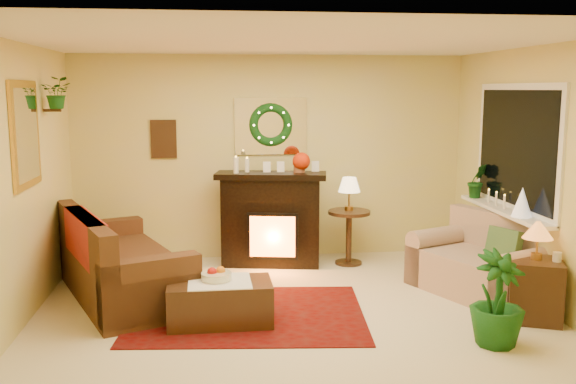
{
  "coord_description": "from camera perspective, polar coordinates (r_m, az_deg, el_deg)",
  "views": [
    {
      "loc": [
        -0.75,
        -5.94,
        2.17
      ],
      "look_at": [
        0.0,
        0.35,
        1.15
      ],
      "focal_mm": 40.0,
      "sensor_mm": 36.0,
      "label": 1
    }
  ],
  "objects": [
    {
      "name": "sofa",
      "position": [
        6.95,
        -14.44,
        -5.64
      ],
      "size": [
        1.67,
        2.32,
        0.91
      ],
      "primitive_type": "cube",
      "rotation": [
        0.0,
        0.0,
        0.39
      ],
      "color": "brown",
      "rests_on": "floor"
    },
    {
      "name": "wall_art",
      "position": [
        8.22,
        -11.0,
        4.65
      ],
      "size": [
        0.32,
        0.03,
        0.48
      ],
      "primitive_type": "cube",
      "color": "#381E11",
      "rests_on": "wall_back"
    },
    {
      "name": "window_frame",
      "position": [
        7.28,
        19.66,
        3.73
      ],
      "size": [
        0.03,
        1.86,
        1.36
      ],
      "primitive_type": "cube",
      "color": "white",
      "rests_on": "wall_right"
    },
    {
      "name": "mini_tree",
      "position": [
        6.89,
        20.09,
        -0.86
      ],
      "size": [
        0.2,
        0.2,
        0.3
      ],
      "primitive_type": "cone",
      "color": "white",
      "rests_on": "window_sill"
    },
    {
      "name": "side_table_round",
      "position": [
        8.05,
        5.43,
        -4.14
      ],
      "size": [
        0.58,
        0.58,
        0.68
      ],
      "primitive_type": "cylinder",
      "rotation": [
        0.0,
        0.0,
        -0.11
      ],
      "color": "black",
      "rests_on": "floor"
    },
    {
      "name": "fruit_bowl",
      "position": [
        6.05,
        -6.39,
        -7.44
      ],
      "size": [
        0.28,
        0.28,
        0.07
      ],
      "primitive_type": "cylinder",
      "color": "#E7E8C2",
      "rests_on": "coffee_table"
    },
    {
      "name": "coffee_table",
      "position": [
        6.08,
        -6.07,
        -9.7
      ],
      "size": [
        0.97,
        0.54,
        0.4
      ],
      "primitive_type": "cube",
      "rotation": [
        0.0,
        0.0,
        0.01
      ],
      "color": "#332316",
      "rests_on": "floor"
    },
    {
      "name": "wall_front",
      "position": [
        3.87,
        4.56,
        -3.88
      ],
      "size": [
        5.0,
        5.0,
        0.0
      ],
      "primitive_type": "plane",
      "color": "#EFD88C",
      "rests_on": "ground"
    },
    {
      "name": "lamp_cream",
      "position": [
        7.97,
        5.46,
        -0.21
      ],
      "size": [
        0.27,
        0.27,
        0.42
      ],
      "primitive_type": "cone",
      "color": "#FFDD9E",
      "rests_on": "side_table_round"
    },
    {
      "name": "end_table_square",
      "position": [
        6.56,
        21.07,
        -8.31
      ],
      "size": [
        0.62,
        0.62,
        0.58
      ],
      "primitive_type": "cube",
      "rotation": [
        0.0,
        0.0,
        -0.39
      ],
      "color": "#3C2314",
      "rests_on": "floor"
    },
    {
      "name": "wall_right",
      "position": [
        6.83,
        21.7,
        1.17
      ],
      "size": [
        4.5,
        4.5,
        0.0
      ],
      "primitive_type": "plane",
      "color": "#EFD88C",
      "rests_on": "ground"
    },
    {
      "name": "poinsettia",
      "position": [
        7.81,
        1.19,
        2.74
      ],
      "size": [
        0.22,
        0.22,
        0.22
      ],
      "primitive_type": "sphere",
      "color": "red",
      "rests_on": "fireplace"
    },
    {
      "name": "wreath",
      "position": [
        8.18,
        -1.53,
        5.98
      ],
      "size": [
        0.55,
        0.11,
        0.55
      ],
      "primitive_type": "torus",
      "rotation": [
        1.57,
        0.0,
        0.0
      ],
      "color": "#194719",
      "rests_on": "wall_back"
    },
    {
      "name": "hanging_plant",
      "position": [
        7.17,
        -19.75,
        7.01
      ],
      "size": [
        0.33,
        0.28,
        0.36
      ],
      "primitive_type": "imported",
      "color": "#194719",
      "rests_on": "wall_left"
    },
    {
      "name": "window_sill",
      "position": [
        7.32,
        18.64,
        -1.57
      ],
      "size": [
        0.22,
        1.86,
        0.04
      ],
      "primitive_type": "cube",
      "color": "white",
      "rests_on": "wall_right"
    },
    {
      "name": "mantel_candle_a",
      "position": [
        7.76,
        -4.65,
        2.38
      ],
      "size": [
        0.06,
        0.06,
        0.19
      ],
      "primitive_type": "cylinder",
      "color": "white",
      "rests_on": "fireplace"
    },
    {
      "name": "lamp_tiffany",
      "position": [
        6.47,
        21.27,
        -4.22
      ],
      "size": [
        0.28,
        0.28,
        0.41
      ],
      "primitive_type": "cone",
      "color": "orange",
      "rests_on": "end_table_square"
    },
    {
      "name": "red_throw",
      "position": [
        7.07,
        -15.02,
        -5.22
      ],
      "size": [
        0.74,
        1.21,
        0.02
      ],
      "primitive_type": "cube",
      "color": "#BC1C00",
      "rests_on": "sofa"
    },
    {
      "name": "ceiling",
      "position": [
        6.0,
        0.4,
        13.25
      ],
      "size": [
        5.0,
        5.0,
        0.0
      ],
      "primitive_type": "plane",
      "color": "white",
      "rests_on": "ground"
    },
    {
      "name": "mantel_candle_b",
      "position": [
        7.75,
        -3.66,
        2.38
      ],
      "size": [
        0.06,
        0.06,
        0.17
      ],
      "primitive_type": "cylinder",
      "color": "white",
      "rests_on": "fireplace"
    },
    {
      "name": "floor",
      "position": [
        6.37,
        0.38,
        -10.77
      ],
      "size": [
        5.0,
        5.0,
        0.0
      ],
      "primitive_type": "plane",
      "color": "beige",
      "rests_on": "ground"
    },
    {
      "name": "window_glass",
      "position": [
        7.27,
        19.56,
        3.73
      ],
      "size": [
        0.02,
        1.7,
        1.22
      ],
      "primitive_type": "cube",
      "color": "black",
      "rests_on": "wall_right"
    },
    {
      "name": "area_rug",
      "position": [
        6.36,
        -3.61,
        -10.77
      ],
      "size": [
        2.4,
        1.89,
        0.01
      ],
      "primitive_type": "cube",
      "rotation": [
        0.0,
        0.0,
        -0.1
      ],
      "color": "maroon",
      "rests_on": "floor"
    },
    {
      "name": "fireplace",
      "position": [
        7.92,
        -1.52,
        -2.66
      ],
      "size": [
        1.24,
        0.59,
        1.09
      ],
      "primitive_type": "cube",
      "rotation": [
        0.0,
        0.0,
        -0.18
      ],
      "color": "black",
      "rests_on": "floor"
    },
    {
      "name": "floor_palm",
      "position": [
        5.78,
        18.14,
        -8.64
      ],
      "size": [
        1.8,
        1.8,
        2.45
      ],
      "primitive_type": "imported",
      "rotation": [
        0.0,
        0.0,
        0.41
      ],
      "color": "#0E3715",
      "rests_on": "floor"
    },
    {
      "name": "sill_plant",
      "position": [
        7.92,
        16.47,
        0.89
      ],
      "size": [
        0.29,
        0.23,
        0.53
      ],
      "primitive_type": "imported",
      "color": "#163A12",
      "rests_on": "window_sill"
    },
    {
      "name": "gold_mirror",
      "position": [
        6.49,
        -22.32,
        4.76
      ],
      "size": [
        0.03,
        0.84,
        1.0
      ],
      "primitive_type": "cube",
      "color": "gold",
      "rests_on": "wall_left"
    },
    {
      "name": "mantel_mirror",
      "position": [
        8.22,
        -1.55,
        5.86
      ],
      "size": [
        0.92,
        0.02,
        0.72
      ],
      "primitive_type": "cube",
      "color": "white",
      "rests_on": "wall_back"
    },
    {
      "name": "wall_left",
      "position": [
        6.26,
        -22.97,
        0.42
      ],
      "size": [
        4.5,
        4.5,
        0.0
      ],
      "primitive_type": "plane",
      "color": "#EFD88C",
      "rests_on": "ground"
    },
    {
      "name": "wall_back",
      "position": [
        8.27,
        -1.55,
        3.1
      ],
      "size": [
        5.0,
        5.0,
        0.0
      ],
      "primitive_type": "plane",
      "color": "#EFD88C",
      "rests_on": "ground"
    },
    {
      "name": "loveseat",
      "position": [
        7.13,
        16.73,
        -5.46
      ],
      "size": [
        1.36,
        1.66,
        0.84
      ],
      "primitive_type": "cube",
      "rotation": [
        0.0,
        0.0,
        0.42
      ],
      "color": "#997E65",
      "rests_on": "floor"
    }
  ]
}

